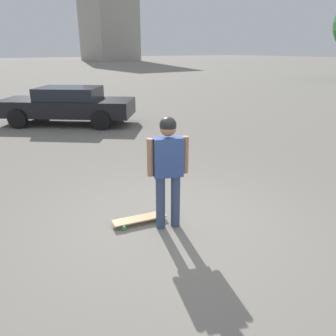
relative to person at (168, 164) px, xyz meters
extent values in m
plane|color=gray|center=(0.00, 0.00, -1.05)|extent=(220.00, 220.00, 0.00)
cylinder|color=#38476B|center=(-0.04, -0.11, -0.62)|extent=(0.14, 0.14, 0.85)
cylinder|color=#38476B|center=(0.04, 0.11, -0.62)|extent=(0.14, 0.14, 0.85)
cube|color=#334C8C|center=(0.00, 0.00, 0.10)|extent=(0.34, 0.47, 0.59)
cylinder|color=#9E7051|center=(-0.09, -0.25, 0.12)|extent=(0.10, 0.10, 0.56)
cylinder|color=#9E7051|center=(0.09, 0.25, 0.12)|extent=(0.10, 0.10, 0.56)
sphere|color=#9E7051|center=(0.00, 0.00, 0.53)|extent=(0.23, 0.23, 0.23)
sphere|color=black|center=(0.00, 0.00, 0.57)|extent=(0.24, 0.24, 0.24)
cube|color=tan|center=(-0.35, -0.31, -0.96)|extent=(0.38, 0.89, 0.01)
cylinder|color=green|center=(-0.28, -0.62, -1.01)|extent=(0.04, 0.08, 0.07)
cylinder|color=green|center=(-0.53, -0.58, -1.01)|extent=(0.04, 0.08, 0.07)
cylinder|color=green|center=(-0.17, -0.04, -1.01)|extent=(0.04, 0.08, 0.07)
cylinder|color=green|center=(-0.42, 0.00, -1.01)|extent=(0.04, 0.08, 0.07)
cube|color=black|center=(-8.27, 1.17, -0.43)|extent=(4.33, 4.79, 0.57)
cube|color=#1E232D|center=(-8.19, 1.27, 0.07)|extent=(2.56, 2.65, 0.43)
cylinder|color=black|center=(-8.51, -0.52, -0.71)|extent=(0.57, 0.64, 0.66)
cylinder|color=black|center=(-9.87, 0.57, -0.71)|extent=(0.57, 0.64, 0.66)
cylinder|color=black|center=(-6.67, 1.77, -0.71)|extent=(0.57, 0.64, 0.66)
cylinder|color=black|center=(-8.02, 2.87, -0.71)|extent=(0.57, 0.64, 0.66)
camera|label=1|loc=(3.73, -2.54, 1.58)|focal=35.00mm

